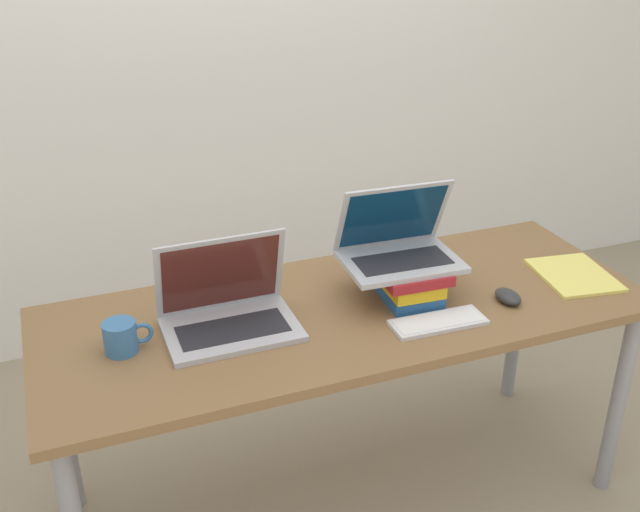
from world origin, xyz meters
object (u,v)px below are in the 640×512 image
object	(u,v)px
mug	(122,337)
notepad	(574,275)
book_stack	(404,276)
laptop_left	(228,310)
mouse	(508,296)
laptop_on_books	(398,246)
wireless_keyboard	(438,322)

from	to	relation	value
mug	notepad	bearing A→B (deg)	-3.37
book_stack	notepad	world-z (taller)	book_stack
mug	laptop_left	bearing A→B (deg)	4.01
laptop_left	mug	size ratio (longest dim) A/B	2.80
mouse	mug	bearing A→B (deg)	172.64
laptop_left	mouse	size ratio (longest dim) A/B	3.72
laptop_on_books	mouse	distance (m)	0.36
notepad	mouse	bearing A→B (deg)	-168.20
laptop_left	laptop_on_books	bearing A→B (deg)	1.02
wireless_keyboard	laptop_on_books	bearing A→B (deg)	97.29
book_stack	laptop_on_books	xyz separation A→B (m)	(-0.02, 0.01, 0.10)
laptop_on_books	mouse	bearing A→B (deg)	-31.24
laptop_on_books	book_stack	bearing A→B (deg)	-33.67
laptop_left	book_stack	bearing A→B (deg)	-0.37
mug	book_stack	bearing A→B (deg)	1.16
laptop_left	wireless_keyboard	world-z (taller)	laptop_left
wireless_keyboard	notepad	world-z (taller)	wireless_keyboard
wireless_keyboard	mug	size ratio (longest dim) A/B	2.10
laptop_on_books	wireless_keyboard	size ratio (longest dim) A/B	1.27
mouse	laptop_left	bearing A→B (deg)	168.62
laptop_on_books	mouse	xyz separation A→B (m)	(0.28, -0.17, -0.14)
mug	wireless_keyboard	bearing A→B (deg)	-12.19
notepad	mug	xyz separation A→B (m)	(-1.38, 0.08, 0.04)
laptop_left	laptop_on_books	distance (m)	0.53
book_stack	wireless_keyboard	distance (m)	0.20
wireless_keyboard	mouse	bearing A→B (deg)	8.90
laptop_left	mug	world-z (taller)	laptop_left
laptop_left	notepad	xyz separation A→B (m)	(1.09, -0.10, -0.05)
laptop_left	book_stack	xyz separation A→B (m)	(0.54, -0.00, 0.00)
laptop_on_books	wireless_keyboard	bearing A→B (deg)	-82.71
wireless_keyboard	laptop_left	bearing A→B (deg)	159.81
book_stack	wireless_keyboard	world-z (taller)	book_stack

